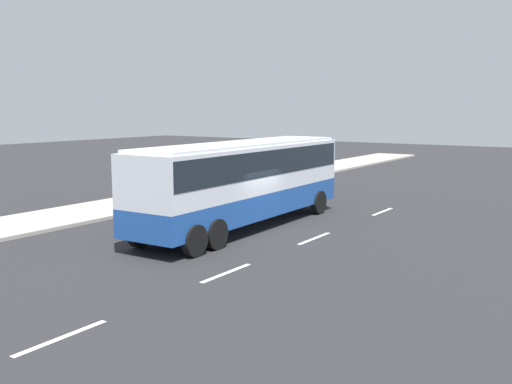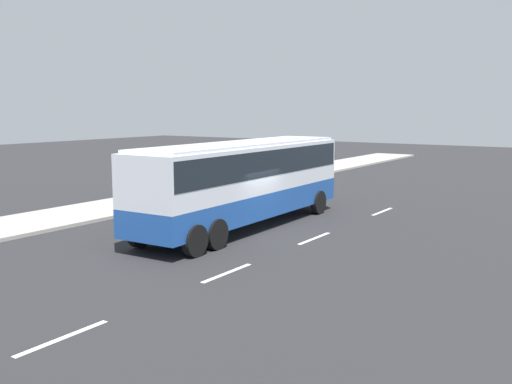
{
  "view_description": "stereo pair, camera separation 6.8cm",
  "coord_description": "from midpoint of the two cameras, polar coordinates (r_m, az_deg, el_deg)",
  "views": [
    {
      "loc": [
        -18.71,
        -12.81,
        4.94
      ],
      "look_at": [
        0.77,
        0.27,
        1.51
      ],
      "focal_mm": 40.41,
      "sensor_mm": 36.0,
      "label": 1
    },
    {
      "loc": [
        -18.75,
        -12.75,
        4.94
      ],
      "look_at": [
        0.77,
        0.27,
        1.51
      ],
      "focal_mm": 40.41,
      "sensor_mm": 36.0,
      "label": 2
    }
  ],
  "objects": [
    {
      "name": "ground_plane",
      "position": [
        23.21,
        -0.59,
        -3.99
      ],
      "size": [
        120.0,
        120.0,
        0.0
      ],
      "primitive_type": "plane",
      "color": "#28282B"
    },
    {
      "name": "car_white_minivan",
      "position": [
        32.51,
        1.7,
        0.88
      ],
      "size": [
        4.54,
        1.91,
        1.38
      ],
      "rotation": [
        0.0,
        0.0,
        0.01
      ],
      "color": "white",
      "rests_on": "ground_plane"
    },
    {
      "name": "pedestrian_near_curb",
      "position": [
        29.28,
        -12.83,
        0.6
      ],
      "size": [
        0.32,
        0.32,
        1.69
      ],
      "rotation": [
        0.0,
        0.0,
        0.62
      ],
      "color": "#38334C",
      "rests_on": "sidewalk_curb"
    },
    {
      "name": "coach_bus",
      "position": [
        23.74,
        -1.28,
        1.68
      ],
      "size": [
        12.24,
        3.07,
        3.55
      ],
      "rotation": [
        0.0,
        0.0,
        0.03
      ],
      "color": "#1E4C9E",
      "rests_on": "ground_plane"
    },
    {
      "name": "lane_centreline",
      "position": [
        17.71,
        -2.69,
        -7.88
      ],
      "size": [
        26.36,
        0.16,
        0.01
      ],
      "color": "white",
      "rests_on": "ground_plane"
    },
    {
      "name": "pedestrian_at_crossing",
      "position": [
        32.69,
        -7.43,
        1.44
      ],
      "size": [
        0.32,
        0.32,
        1.62
      ],
      "rotation": [
        0.0,
        0.0,
        3.12
      ],
      "color": "brown",
      "rests_on": "sidewalk_curb"
    },
    {
      "name": "sidewalk_curb",
      "position": [
        28.93,
        -15.02,
        -1.66
      ],
      "size": [
        80.0,
        4.0,
        0.15
      ],
      "primitive_type": "cube",
      "color": "#A8A399",
      "rests_on": "ground_plane"
    }
  ]
}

